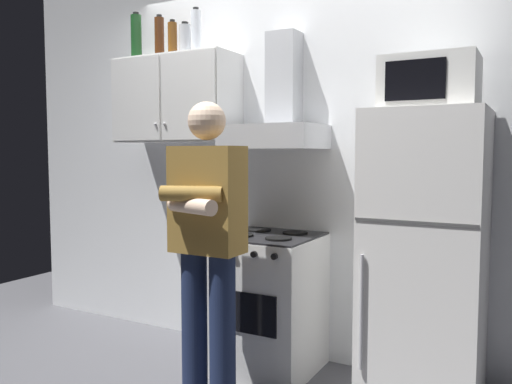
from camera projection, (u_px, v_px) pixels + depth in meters
The scene contains 12 objects.
back_wall_tiled at pixel (299, 156), 3.49m from camera, with size 4.80×0.10×2.70m, color white.
upper_cabinet at pixel (176, 100), 3.67m from camera, with size 0.90×0.37×0.60m.
stove_oven at pixel (268, 302), 3.27m from camera, with size 0.60×0.62×0.87m.
range_hood at pixel (277, 118), 3.30m from camera, with size 0.60×0.44×0.75m.
refrigerator at pixel (425, 260), 2.79m from camera, with size 0.60×0.62×1.60m.
microwave at pixel (430, 83), 2.74m from camera, with size 0.48×0.37×0.28m.
person_standing at pixel (207, 243), 2.73m from camera, with size 0.38×0.33×1.64m.
bottle_beer_brown at pixel (173, 39), 3.65m from camera, with size 0.06×0.06×0.26m.
bottle_wine_green at pixel (136, 37), 3.77m from camera, with size 0.08×0.08×0.34m.
bottle_canister_steel at pixel (185, 40), 3.62m from camera, with size 0.08×0.08×0.23m.
bottle_rum_dark at pixel (159, 38), 3.74m from camera, with size 0.07×0.07×0.31m.
bottle_vodka_clear at pixel (196, 32), 3.55m from camera, with size 0.07×0.07×0.31m.
Camera 1 is at (1.42, -2.60, 1.38)m, focal length 36.41 mm.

